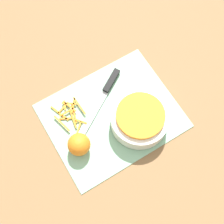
# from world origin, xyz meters

# --- Properties ---
(ground_plane) EXTENTS (4.00, 4.00, 0.00)m
(ground_plane) POSITION_xyz_m (0.00, 0.00, 0.00)
(ground_plane) COLOR olive
(cutting_board) EXTENTS (0.41, 0.33, 0.01)m
(cutting_board) POSITION_xyz_m (0.00, 0.00, 0.00)
(cutting_board) COLOR #84B793
(cutting_board) RESTS_ON ground_plane
(bowl_speckled) EXTENTS (0.18, 0.18, 0.07)m
(bowl_speckled) POSITION_xyz_m (-0.06, 0.07, 0.04)
(bowl_speckled) COLOR silver
(bowl_speckled) RESTS_ON cutting_board
(knife) EXTENTS (0.23, 0.15, 0.02)m
(knife) POSITION_xyz_m (-0.03, -0.09, 0.01)
(knife) COLOR black
(knife) RESTS_ON cutting_board
(orange_left) EXTENTS (0.07, 0.07, 0.07)m
(orange_left) POSITION_xyz_m (0.14, 0.04, 0.04)
(orange_left) COLOR orange
(orange_left) RESTS_ON cutting_board
(peel_pile) EXTENTS (0.09, 0.13, 0.01)m
(peel_pile) POSITION_xyz_m (0.11, -0.08, 0.01)
(peel_pile) COLOR orange
(peel_pile) RESTS_ON cutting_board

